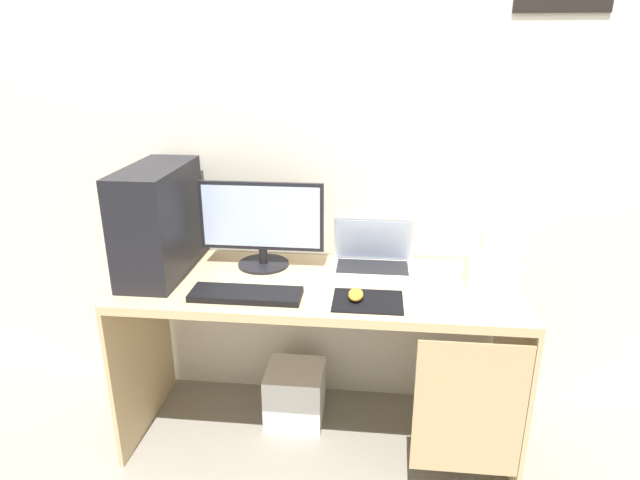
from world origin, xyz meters
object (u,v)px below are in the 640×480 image
(speaker, at_px, (491,250))
(projector, at_px, (492,272))
(pc_tower, at_px, (159,221))
(subwoofer, at_px, (295,393))
(keyboard, at_px, (246,294))
(mouse_left, at_px, (356,295))
(laptop, at_px, (373,259))
(monitor, at_px, (262,225))

(speaker, bearing_deg, projector, -97.13)
(speaker, height_order, projector, speaker)
(pc_tower, height_order, subwoofer, pc_tower)
(speaker, xyz_separation_m, subwoofer, (-0.82, -0.10, -0.70))
(keyboard, height_order, subwoofer, keyboard)
(mouse_left, bearing_deg, laptop, 79.43)
(monitor, relative_size, subwoofer, 2.05)
(speaker, xyz_separation_m, projector, (-0.02, -0.16, -0.03))
(speaker, relative_size, subwoofer, 0.72)
(laptop, distance_m, keyboard, 0.57)
(projector, height_order, mouse_left, projector)
(laptop, bearing_deg, monitor, -177.77)
(monitor, bearing_deg, projector, -6.83)
(laptop, bearing_deg, mouse_left, -100.57)
(keyboard, bearing_deg, pc_tower, 152.73)
(monitor, distance_m, subwoofer, 0.80)
(mouse_left, bearing_deg, keyboard, -177.22)
(mouse_left, bearing_deg, monitor, 144.91)
(monitor, relative_size, mouse_left, 5.45)
(speaker, distance_m, mouse_left, 0.64)
(laptop, distance_m, mouse_left, 0.31)
(monitor, bearing_deg, mouse_left, -35.09)
(keyboard, height_order, mouse_left, mouse_left)
(keyboard, bearing_deg, mouse_left, 2.78)
(projector, relative_size, subwoofer, 0.78)
(projector, relative_size, keyboard, 0.48)
(subwoofer, bearing_deg, speaker, 6.80)
(pc_tower, distance_m, speaker, 1.37)
(speaker, height_order, subwoofer, speaker)
(pc_tower, bearing_deg, subwoofer, 5.51)
(laptop, xyz_separation_m, mouse_left, (-0.06, -0.31, -0.02))
(projector, distance_m, subwoofer, 1.04)
(pc_tower, distance_m, monitor, 0.42)
(pc_tower, bearing_deg, monitor, 14.14)
(projector, relative_size, mouse_left, 2.08)
(speaker, relative_size, keyboard, 0.44)
(speaker, distance_m, subwoofer, 1.08)
(projector, distance_m, keyboard, 0.96)
(projector, bearing_deg, monitor, 173.17)
(laptop, bearing_deg, speaker, 3.51)
(laptop, xyz_separation_m, projector, (0.47, -0.13, 0.02))
(pc_tower, relative_size, subwoofer, 1.93)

